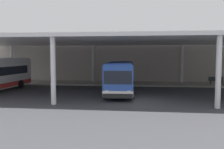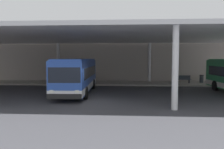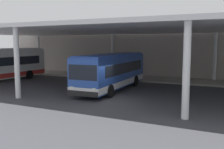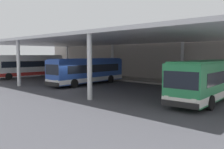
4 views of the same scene
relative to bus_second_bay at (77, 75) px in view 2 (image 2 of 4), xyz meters
name	(u,v)px [view 2 (image 2 of 4)]	position (x,y,z in m)	size (l,w,h in m)	color
ground_plane	(85,101)	(1.47, -3.95, -1.66)	(200.00, 200.00, 0.00)	#3D3D42
platform_kerb	(102,83)	(1.47, 7.80, -1.57)	(42.00, 4.50, 0.18)	#A39E93
station_building_facade	(104,55)	(1.47, 11.05, 2.00)	(48.00, 1.60, 7.31)	#ADA399
canopy_shelter	(95,37)	(1.47, 1.55, 3.66)	(40.00, 17.00, 5.55)	silver
bus_second_bay	(77,75)	(0.00, 0.00, 0.00)	(3.06, 10.64, 3.17)	#284CA8
bench_waiting	(183,79)	(11.67, 7.87, -0.99)	(1.80, 0.45, 0.92)	#383D47
trash_bin	(201,79)	(13.99, 8.14, -0.98)	(0.52, 0.52, 0.98)	#33383D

